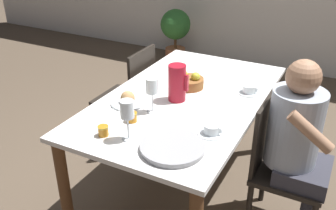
{
  "coord_description": "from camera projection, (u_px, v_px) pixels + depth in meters",
  "views": [
    {
      "loc": [
        0.93,
        -2.04,
        1.84
      ],
      "look_at": [
        0.0,
        -0.25,
        0.81
      ],
      "focal_mm": 40.0,
      "sensor_mm": 36.0,
      "label": 1
    }
  ],
  "objects": [
    {
      "name": "chair_person_side",
      "position": [
        279.0,
        164.0,
        2.3
      ],
      "size": [
        0.42,
        0.42,
        0.88
      ],
      "rotation": [
        0.0,
        0.0,
        -1.57
      ],
      "color": "black",
      "rests_on": "ground_plane"
    },
    {
      "name": "teacup_near_person",
      "position": [
        212.0,
        130.0,
        2.05
      ],
      "size": [
        0.15,
        0.15,
        0.06
      ],
      "color": "silver",
      "rests_on": "dining_table"
    },
    {
      "name": "jam_jar_amber",
      "position": [
        103.0,
        130.0,
        2.04
      ],
      "size": [
        0.06,
        0.06,
        0.06
      ],
      "color": "#C67A1E",
      "rests_on": "dining_table"
    },
    {
      "name": "red_pitcher",
      "position": [
        177.0,
        83.0,
        2.39
      ],
      "size": [
        0.14,
        0.11,
        0.24
      ],
      "color": "#A31423",
      "rests_on": "dining_table"
    },
    {
      "name": "chair_opposite",
      "position": [
        130.0,
        95.0,
        3.17
      ],
      "size": [
        0.42,
        0.42,
        0.88
      ],
      "rotation": [
        0.0,
        0.0,
        1.57
      ],
      "color": "black",
      "rests_on": "ground_plane"
    },
    {
      "name": "fruit_bowl",
      "position": [
        189.0,
        82.0,
        2.6
      ],
      "size": [
        0.2,
        0.2,
        0.12
      ],
      "color": "brown",
      "rests_on": "dining_table"
    },
    {
      "name": "ground_plane",
      "position": [
        183.0,
        187.0,
        2.83
      ],
      "size": [
        20.0,
        20.0,
        0.0
      ],
      "primitive_type": "plane",
      "color": "brown"
    },
    {
      "name": "potted_plant",
      "position": [
        175.0,
        30.0,
        5.01
      ],
      "size": [
        0.4,
        0.4,
        0.73
      ],
      "color": "#A8603D",
      "rests_on": "ground_plane"
    },
    {
      "name": "dining_table",
      "position": [
        185.0,
        110.0,
        2.53
      ],
      "size": [
        0.97,
        1.66,
        0.76
      ],
      "color": "white",
      "rests_on": "ground_plane"
    },
    {
      "name": "serving_tray",
      "position": [
        173.0,
        147.0,
        1.92
      ],
      "size": [
        0.34,
        0.34,
        0.03
      ],
      "color": "#9E9EA3",
      "rests_on": "dining_table"
    },
    {
      "name": "teacup_across",
      "position": [
        249.0,
        90.0,
        2.52
      ],
      "size": [
        0.15,
        0.15,
        0.06
      ],
      "color": "silver",
      "rests_on": "dining_table"
    },
    {
      "name": "wine_glass_juice",
      "position": [
        127.0,
        111.0,
        1.94
      ],
      "size": [
        0.07,
        0.07,
        0.23
      ],
      "color": "white",
      "rests_on": "dining_table"
    },
    {
      "name": "jam_jar_red",
      "position": [
        132.0,
        117.0,
        2.17
      ],
      "size": [
        0.06,
        0.06,
        0.06
      ],
      "color": "#C67A1E",
      "rests_on": "dining_table"
    },
    {
      "name": "bread_plate",
      "position": [
        128.0,
        100.0,
        2.38
      ],
      "size": [
        0.22,
        0.22,
        0.09
      ],
      "color": "silver",
      "rests_on": "dining_table"
    },
    {
      "name": "wine_glass_water",
      "position": [
        152.0,
        87.0,
        2.23
      ],
      "size": [
        0.07,
        0.07,
        0.22
      ],
      "color": "white",
      "rests_on": "dining_table"
    },
    {
      "name": "person_seated",
      "position": [
        299.0,
        140.0,
        2.14
      ],
      "size": [
        0.39,
        0.41,
        1.16
      ],
      "rotation": [
        0.0,
        0.0,
        -1.57
      ],
      "color": "#33333D",
      "rests_on": "ground_plane"
    }
  ]
}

